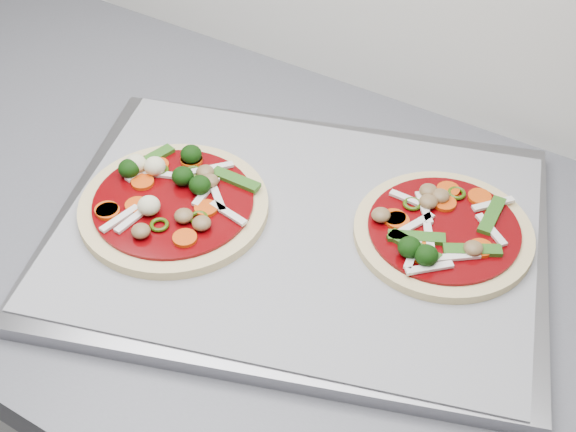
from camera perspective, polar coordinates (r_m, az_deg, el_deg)
The scene contains 4 objects.
baking_tray at distance 0.85m, azimuth 0.70°, elevation -1.33°, with size 0.51×0.38×0.02m, color gray.
parchment at distance 0.84m, azimuth 0.70°, elevation -0.88°, with size 0.49×0.36×0.00m, color gray.
pizza_left at distance 0.87m, azimuth -8.21°, elevation 1.09°, with size 0.27×0.27×0.03m.
pizza_right at distance 0.84m, azimuth 10.85°, elevation -1.07°, with size 0.21×0.21×0.03m.
Camera 1 is at (-0.15, 0.79, 1.51)m, focal length 50.00 mm.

